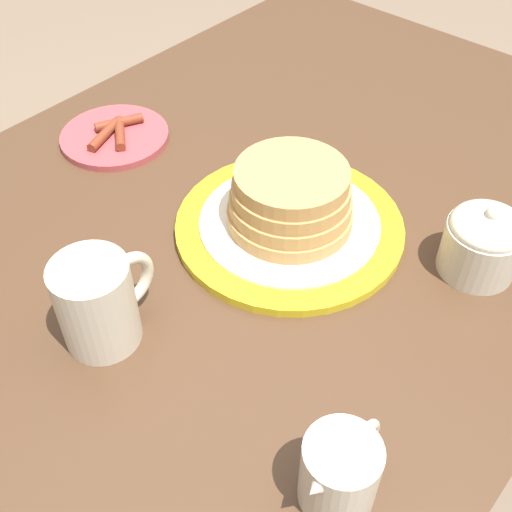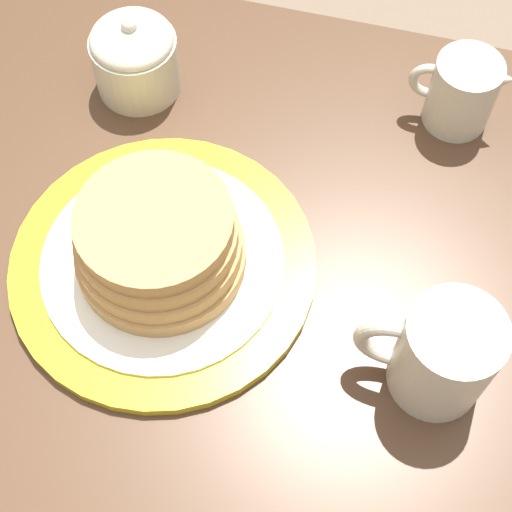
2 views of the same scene
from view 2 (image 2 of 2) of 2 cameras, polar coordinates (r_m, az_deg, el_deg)
ground_plane at (r=1.43m, az=-3.15°, el=-17.06°), size 8.00×8.00×0.00m
dining_table at (r=0.84m, az=-5.21°, el=-8.51°), size 1.26×0.82×0.74m
pancake_plate at (r=0.71m, az=-6.99°, el=0.40°), size 0.29×0.29×0.09m
coffee_mug at (r=0.66m, az=13.32°, el=-6.97°), size 0.12×0.08×0.10m
creamer_pitcher at (r=0.83m, az=14.82°, el=11.50°), size 0.10×0.07×0.09m
sugar_bowl at (r=0.84m, az=-8.80°, el=14.16°), size 0.09×0.09×0.09m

